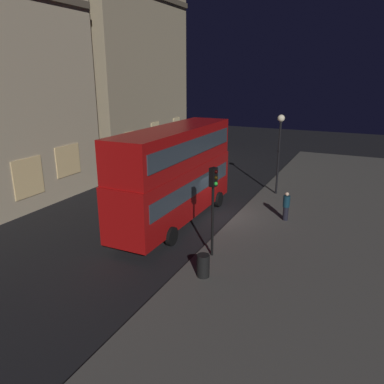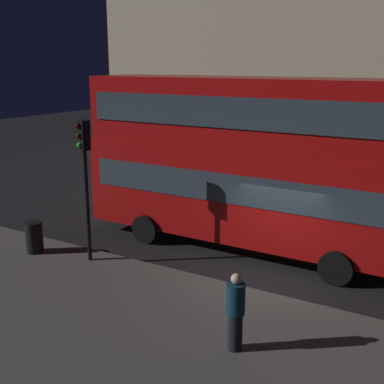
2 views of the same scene
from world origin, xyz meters
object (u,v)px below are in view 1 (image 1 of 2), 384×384
Objects in this scene: double_decker_bus at (175,171)px; litter_bin at (203,266)px; street_lamp at (280,138)px; pedestrian at (286,206)px; traffic_light_near_kerb at (213,194)px.

litter_bin is (-5.15, -4.03, -2.44)m from double_decker_bus.
litter_bin is (-12.67, 0.06, -3.47)m from street_lamp.
double_decker_bus is 1.91× the size of street_lamp.
pedestrian is (-4.81, -1.68, -3.10)m from street_lamp.
litter_bin is (-1.92, -0.39, -2.53)m from traffic_light_near_kerb.
street_lamp is 5.65× the size of litter_bin.
traffic_light_near_kerb is at bearing 11.37° from litter_bin.
litter_bin is at bearing 179.72° from street_lamp.
double_decker_bus is 4.87m from traffic_light_near_kerb.
traffic_light_near_kerb is at bearing 177.61° from street_lamp.
traffic_light_near_kerb reaches higher than litter_bin.
pedestrian is at bearing -12.47° from litter_bin.
double_decker_bus is 10.78× the size of litter_bin.
pedestrian is (5.94, -2.12, -2.16)m from traffic_light_near_kerb.
double_decker_bus is 6.70m from pedestrian.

